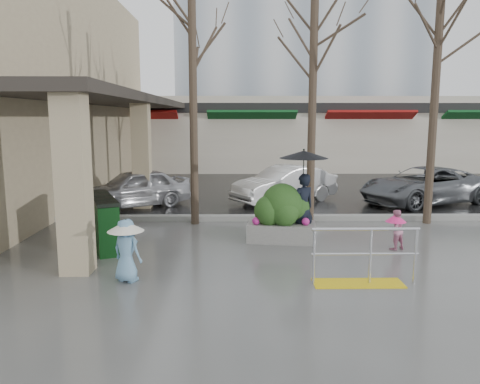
{
  "coord_description": "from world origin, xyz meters",
  "views": [
    {
      "loc": [
        -0.91,
        -9.15,
        2.95
      ],
      "look_at": [
        -0.78,
        1.07,
        1.3
      ],
      "focal_mm": 35.0,
      "sensor_mm": 36.0,
      "label": 1
    }
  ],
  "objects_px": {
    "child_blue": "(126,244)",
    "car_b": "(285,184)",
    "planter": "(282,214)",
    "tree_west": "(192,34)",
    "tree_mideast": "(438,44)",
    "car_a": "(134,188)",
    "handrail": "(362,263)",
    "woman": "(303,187)",
    "news_boxes": "(103,221)",
    "tree_midwest": "(314,29)",
    "car_c": "(424,186)",
    "child_pink": "(395,227)"
  },
  "relations": [
    {
      "from": "child_blue",
      "to": "car_b",
      "type": "distance_m",
      "value": 8.73
    },
    {
      "from": "child_blue",
      "to": "planter",
      "type": "relative_size",
      "value": 0.68
    },
    {
      "from": "planter",
      "to": "child_blue",
      "type": "bearing_deg",
      "value": -138.26
    },
    {
      "from": "tree_west",
      "to": "tree_mideast",
      "type": "height_order",
      "value": "tree_west"
    },
    {
      "from": "car_b",
      "to": "planter",
      "type": "bearing_deg",
      "value": -40.07
    },
    {
      "from": "tree_mideast",
      "to": "car_a",
      "type": "height_order",
      "value": "tree_mideast"
    },
    {
      "from": "planter",
      "to": "car_b",
      "type": "relative_size",
      "value": 0.44
    },
    {
      "from": "tree_mideast",
      "to": "car_b",
      "type": "relative_size",
      "value": 1.7
    },
    {
      "from": "handrail",
      "to": "car_a",
      "type": "bearing_deg",
      "value": 127.61
    },
    {
      "from": "car_a",
      "to": "planter",
      "type": "bearing_deg",
      "value": 13.86
    },
    {
      "from": "child_blue",
      "to": "car_a",
      "type": "relative_size",
      "value": 0.31
    },
    {
      "from": "woman",
      "to": "news_boxes",
      "type": "height_order",
      "value": "woman"
    },
    {
      "from": "handrail",
      "to": "planter",
      "type": "height_order",
      "value": "planter"
    },
    {
      "from": "handrail",
      "to": "woman",
      "type": "distance_m",
      "value": 3.15
    },
    {
      "from": "woman",
      "to": "child_blue",
      "type": "xyz_separation_m",
      "value": [
        -3.57,
        -2.75,
        -0.62
      ]
    },
    {
      "from": "tree_midwest",
      "to": "car_b",
      "type": "relative_size",
      "value": 1.83
    },
    {
      "from": "child_blue",
      "to": "news_boxes",
      "type": "height_order",
      "value": "news_boxes"
    },
    {
      "from": "news_boxes",
      "to": "car_b",
      "type": "relative_size",
      "value": 0.55
    },
    {
      "from": "handrail",
      "to": "child_blue",
      "type": "relative_size",
      "value": 1.64
    },
    {
      "from": "car_b",
      "to": "car_c",
      "type": "xyz_separation_m",
      "value": [
        4.71,
        -0.36,
        0.0
      ]
    },
    {
      "from": "child_blue",
      "to": "tree_mideast",
      "type": "bearing_deg",
      "value": -120.87
    },
    {
      "from": "child_blue",
      "to": "planter",
      "type": "distance_m",
      "value": 4.12
    },
    {
      "from": "child_pink",
      "to": "car_b",
      "type": "height_order",
      "value": "car_b"
    },
    {
      "from": "tree_midwest",
      "to": "child_pink",
      "type": "height_order",
      "value": "tree_midwest"
    },
    {
      "from": "news_boxes",
      "to": "car_b",
      "type": "height_order",
      "value": "car_b"
    },
    {
      "from": "woman",
      "to": "car_c",
      "type": "height_order",
      "value": "woman"
    },
    {
      "from": "child_blue",
      "to": "woman",
      "type": "bearing_deg",
      "value": -115.35
    },
    {
      "from": "planter",
      "to": "car_c",
      "type": "relative_size",
      "value": 0.38
    },
    {
      "from": "tree_mideast",
      "to": "handrail",
      "type": "bearing_deg",
      "value": -123.19
    },
    {
      "from": "woman",
      "to": "car_a",
      "type": "xyz_separation_m",
      "value": [
        -4.92,
        4.28,
        -0.68
      ]
    },
    {
      "from": "child_blue",
      "to": "car_a",
      "type": "bearing_deg",
      "value": -52.05
    },
    {
      "from": "car_c",
      "to": "tree_mideast",
      "type": "bearing_deg",
      "value": -42.88
    },
    {
      "from": "tree_mideast",
      "to": "child_blue",
      "type": "height_order",
      "value": "tree_mideast"
    },
    {
      "from": "tree_west",
      "to": "news_boxes",
      "type": "bearing_deg",
      "value": -130.12
    },
    {
      "from": "handrail",
      "to": "planter",
      "type": "bearing_deg",
      "value": 111.03
    },
    {
      "from": "handrail",
      "to": "car_b",
      "type": "distance_m",
      "value": 8.12
    },
    {
      "from": "tree_mideast",
      "to": "car_c",
      "type": "distance_m",
      "value": 5.26
    },
    {
      "from": "tree_west",
      "to": "car_c",
      "type": "xyz_separation_m",
      "value": [
        7.56,
        2.94,
        -4.45
      ]
    },
    {
      "from": "handrail",
      "to": "child_pink",
      "type": "bearing_deg",
      "value": 58.62
    },
    {
      "from": "tree_west",
      "to": "car_b",
      "type": "height_order",
      "value": "tree_west"
    },
    {
      "from": "child_pink",
      "to": "child_blue",
      "type": "relative_size",
      "value": 0.78
    },
    {
      "from": "car_b",
      "to": "tree_west",
      "type": "bearing_deg",
      "value": -74.05
    },
    {
      "from": "tree_midwest",
      "to": "car_c",
      "type": "bearing_deg",
      "value": 33.95
    },
    {
      "from": "child_pink",
      "to": "news_boxes",
      "type": "relative_size",
      "value": 0.43
    },
    {
      "from": "tree_mideast",
      "to": "child_blue",
      "type": "relative_size",
      "value": 5.62
    },
    {
      "from": "tree_mideast",
      "to": "car_c",
      "type": "relative_size",
      "value": 1.43
    },
    {
      "from": "tree_midwest",
      "to": "car_a",
      "type": "height_order",
      "value": "tree_midwest"
    },
    {
      "from": "woman",
      "to": "handrail",
      "type": "bearing_deg",
      "value": 74.67
    },
    {
      "from": "woman",
      "to": "news_boxes",
      "type": "xyz_separation_m",
      "value": [
        -4.64,
        -0.42,
        -0.72
      ]
    },
    {
      "from": "child_pink",
      "to": "planter",
      "type": "distance_m",
      "value": 2.58
    }
  ]
}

